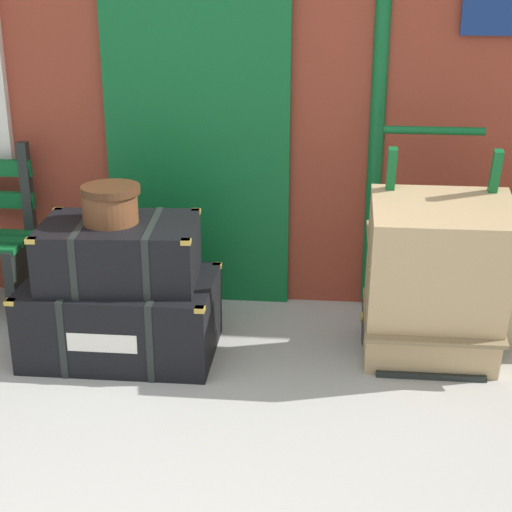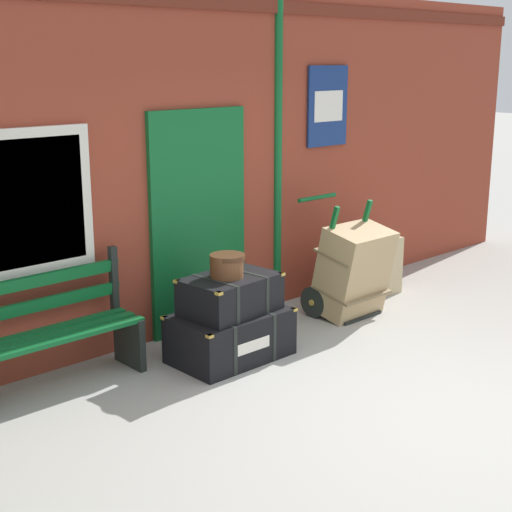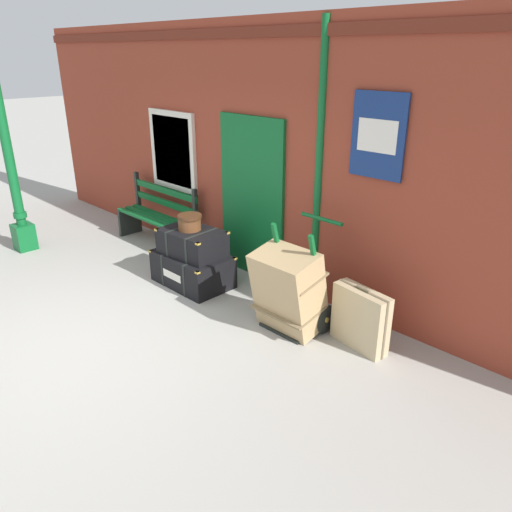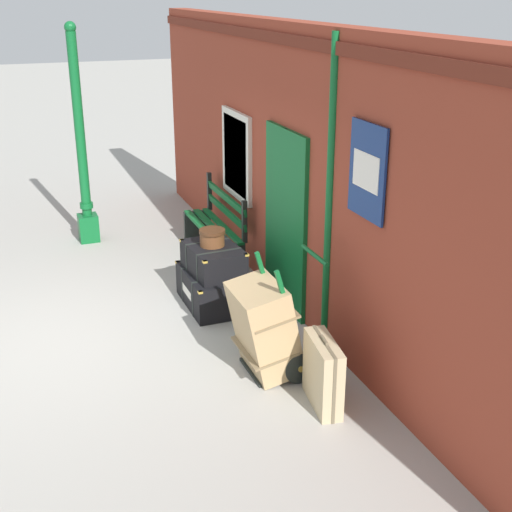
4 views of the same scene
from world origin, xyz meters
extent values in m
plane|color=#A3A099|center=(0.00, 0.00, 0.00)|extent=(60.00, 60.00, 0.00)
cube|color=brown|center=(0.00, 2.60, 1.60)|extent=(10.40, 0.30, 3.20)
cube|color=maroon|center=(0.00, 2.44, 3.02)|extent=(10.40, 0.03, 0.12)
cube|color=#0F5B28|center=(-0.06, 2.43, 1.05)|extent=(1.10, 0.05, 2.10)
cube|color=#093718|center=(-0.06, 2.41, 1.05)|extent=(0.06, 0.02, 2.10)
cube|color=silver|center=(-1.72, 2.43, 1.45)|extent=(1.04, 0.06, 1.16)
cube|color=silver|center=(-1.72, 2.41, 1.45)|extent=(0.88, 0.02, 1.00)
cylinder|color=#0F5B28|center=(1.00, 2.45, 1.60)|extent=(0.09, 0.09, 3.14)
cube|color=navy|center=(1.72, 2.43, 2.05)|extent=(0.60, 0.02, 0.84)
cube|color=white|center=(1.72, 2.41, 2.05)|extent=(0.44, 0.01, 0.32)
cube|color=#0F5B28|center=(-1.85, 1.96, 0.45)|extent=(1.60, 0.09, 0.04)
cube|color=#0F5B28|center=(-1.85, 2.10, 0.45)|extent=(1.60, 0.09, 0.04)
cube|color=#0F5B28|center=(-1.85, 2.24, 0.45)|extent=(1.60, 0.09, 0.04)
cube|color=#0F5B28|center=(-1.85, 2.30, 0.65)|extent=(1.60, 0.05, 0.10)
cube|color=#0F5B28|center=(-1.85, 2.30, 0.85)|extent=(1.60, 0.05, 0.10)
cube|color=black|center=(-1.09, 2.10, 0.23)|extent=(0.06, 0.40, 0.45)
cube|color=black|center=(-1.09, 2.30, 0.73)|extent=(0.06, 0.06, 0.56)
cube|color=black|center=(-0.36, 1.64, 0.21)|extent=(1.00, 0.65, 0.42)
cube|color=black|center=(-0.58, 1.64, 0.21)|extent=(0.04, 0.65, 0.43)
cube|color=black|center=(-0.13, 1.64, 0.21)|extent=(0.04, 0.65, 0.43)
cube|color=#B79338|center=(-0.83, 1.34, 0.41)|extent=(0.05, 0.05, 0.02)
cube|color=#B79338|center=(0.13, 1.34, 0.41)|extent=(0.05, 0.05, 0.02)
cube|color=#B79338|center=(-0.84, 1.94, 0.41)|extent=(0.05, 0.05, 0.02)
cube|color=#B79338|center=(0.12, 1.94, 0.41)|extent=(0.05, 0.05, 0.02)
cube|color=silver|center=(-0.37, 1.32, 0.21)|extent=(0.36, 0.01, 0.10)
cube|color=black|center=(-0.35, 1.65, 0.58)|extent=(0.84, 0.60, 0.32)
cube|color=black|center=(-0.53, 1.63, 0.58)|extent=(0.08, 0.55, 0.33)
cube|color=black|center=(-0.17, 1.66, 0.58)|extent=(0.08, 0.55, 0.33)
cube|color=#B79338|center=(-0.71, 1.37, 0.73)|extent=(0.05, 0.05, 0.02)
cube|color=#B79338|center=(0.05, 1.43, 0.73)|extent=(0.05, 0.05, 0.02)
cube|color=#B79338|center=(-0.74, 1.87, 0.73)|extent=(0.05, 0.05, 0.02)
cube|color=#B79338|center=(0.01, 1.93, 0.73)|extent=(0.05, 0.05, 0.02)
cylinder|color=brown|center=(-0.38, 1.65, 0.84)|extent=(0.29, 0.29, 0.20)
cylinder|color=#432715|center=(-0.37, 1.65, 0.92)|extent=(0.30, 0.30, 0.04)
cube|color=black|center=(1.29, 1.63, 0.01)|extent=(0.56, 0.28, 0.03)
cube|color=#0F5B28|center=(1.04, 1.83, 0.58)|extent=(0.04, 0.37, 1.16)
cube|color=#0F5B28|center=(1.54, 1.83, 0.58)|extent=(0.04, 0.37, 1.16)
cylinder|color=#0F5B28|center=(1.29, 2.16, 1.15)|extent=(0.54, 0.04, 0.04)
cylinder|color=black|center=(0.97, 1.89, 0.16)|extent=(0.04, 0.32, 0.32)
cylinder|color=#B79338|center=(0.97, 1.89, 0.16)|extent=(0.07, 0.06, 0.06)
cylinder|color=black|center=(1.61, 1.89, 0.16)|extent=(0.04, 0.32, 0.32)
cylinder|color=#B79338|center=(1.61, 1.89, 0.16)|extent=(0.07, 0.06, 0.06)
cube|color=tan|center=(1.29, 1.65, 0.48)|extent=(0.68, 0.61, 0.95)
cube|color=olive|center=(1.29, 1.65, 0.28)|extent=(0.70, 0.46, 0.12)
cube|color=olive|center=(1.29, 1.65, 0.67)|extent=(0.70, 0.46, 0.12)
cube|color=tan|center=(2.02, 1.93, 0.32)|extent=(0.65, 0.28, 0.64)
cylinder|color=#71644C|center=(2.02, 1.93, 0.66)|extent=(0.16, 0.05, 0.03)
cube|color=brown|center=(2.02, 1.93, 0.32)|extent=(0.63, 0.12, 0.65)
camera|label=1|loc=(0.75, -2.08, 1.98)|focal=54.46mm
camera|label=2|loc=(-4.40, -3.04, 2.53)|focal=53.16mm
camera|label=3|loc=(4.34, -1.90, 2.82)|focal=34.51mm
camera|label=4|loc=(6.86, -0.54, 3.54)|focal=48.87mm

